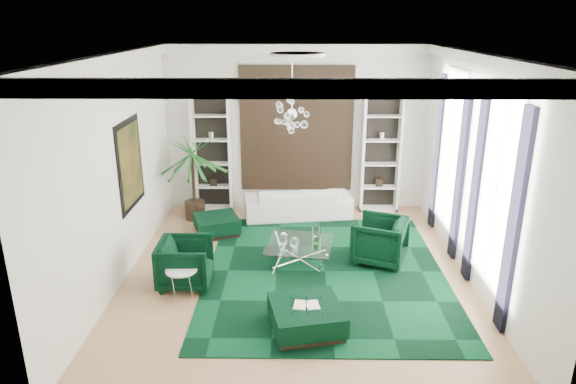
{
  "coord_description": "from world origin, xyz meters",
  "views": [
    {
      "loc": [
        -0.05,
        -8.2,
        4.3
      ],
      "look_at": [
        -0.16,
        0.5,
        1.37
      ],
      "focal_mm": 32.0,
      "sensor_mm": 36.0,
      "label": 1
    }
  ],
  "objects_px": {
    "coffee_table": "(300,253)",
    "palm": "(192,166)",
    "armchair_right": "(380,240)",
    "armchair_left": "(185,263)",
    "sofa": "(298,202)",
    "ottoman_front": "(306,317)",
    "side_table": "(182,284)",
    "ottoman_side": "(217,225)"
  },
  "relations": [
    {
      "from": "sofa",
      "to": "palm",
      "type": "xyz_separation_m",
      "value": [
        -2.33,
        -0.17,
        0.89
      ]
    },
    {
      "from": "armchair_right",
      "to": "palm",
      "type": "height_order",
      "value": "palm"
    },
    {
      "from": "armchair_right",
      "to": "coffee_table",
      "type": "relative_size",
      "value": 0.79
    },
    {
      "from": "sofa",
      "to": "palm",
      "type": "bearing_deg",
      "value": -3.9
    },
    {
      "from": "ottoman_side",
      "to": "ottoman_front",
      "type": "bearing_deg",
      "value": -62.85
    },
    {
      "from": "ottoman_front",
      "to": "side_table",
      "type": "distance_m",
      "value": 2.18
    },
    {
      "from": "sofa",
      "to": "armchair_right",
      "type": "xyz_separation_m",
      "value": [
        1.5,
        -2.31,
        0.08
      ]
    },
    {
      "from": "sofa",
      "to": "ottoman_front",
      "type": "xyz_separation_m",
      "value": [
        0.1,
        -4.55,
        -0.15
      ]
    },
    {
      "from": "coffee_table",
      "to": "palm",
      "type": "relative_size",
      "value": 0.48
    },
    {
      "from": "armchair_right",
      "to": "palm",
      "type": "bearing_deg",
      "value": -97.39
    },
    {
      "from": "side_table",
      "to": "palm",
      "type": "bearing_deg",
      "value": 97.17
    },
    {
      "from": "coffee_table",
      "to": "palm",
      "type": "distance_m",
      "value": 3.4
    },
    {
      "from": "armchair_right",
      "to": "side_table",
      "type": "xyz_separation_m",
      "value": [
        -3.4,
        -1.35,
        -0.18
      ]
    },
    {
      "from": "ottoman_side",
      "to": "ottoman_front",
      "type": "relative_size",
      "value": 0.86
    },
    {
      "from": "sofa",
      "to": "armchair_right",
      "type": "distance_m",
      "value": 2.76
    },
    {
      "from": "ottoman_front",
      "to": "coffee_table",
      "type": "bearing_deg",
      "value": 92.1
    },
    {
      "from": "palm",
      "to": "sofa",
      "type": "bearing_deg",
      "value": 4.24
    },
    {
      "from": "armchair_right",
      "to": "sofa",
      "type": "bearing_deg",
      "value": -125.17
    },
    {
      "from": "armchair_left",
      "to": "armchair_right",
      "type": "relative_size",
      "value": 0.95
    },
    {
      "from": "sofa",
      "to": "ottoman_side",
      "type": "xyz_separation_m",
      "value": [
        -1.71,
        -1.02,
        -0.16
      ]
    },
    {
      "from": "ottoman_side",
      "to": "sofa",
      "type": "bearing_deg",
      "value": 30.81
    },
    {
      "from": "armchair_left",
      "to": "ottoman_front",
      "type": "height_order",
      "value": "armchair_left"
    },
    {
      "from": "coffee_table",
      "to": "sofa",
      "type": "bearing_deg",
      "value": 90.48
    },
    {
      "from": "armchair_left",
      "to": "palm",
      "type": "height_order",
      "value": "palm"
    },
    {
      "from": "armchair_right",
      "to": "side_table",
      "type": "relative_size",
      "value": 1.84
    },
    {
      "from": "armchair_right",
      "to": "armchair_left",
      "type": "bearing_deg",
      "value": -53.16
    },
    {
      "from": "sofa",
      "to": "armchair_left",
      "type": "xyz_separation_m",
      "value": [
        -1.92,
        -3.23,
        0.05
      ]
    },
    {
      "from": "armchair_left",
      "to": "palm",
      "type": "bearing_deg",
      "value": 6.58
    },
    {
      "from": "armchair_right",
      "to": "ottoman_front",
      "type": "height_order",
      "value": "armchair_right"
    },
    {
      "from": "side_table",
      "to": "ottoman_front",
      "type": "bearing_deg",
      "value": -24.3
    },
    {
      "from": "coffee_table",
      "to": "ottoman_front",
      "type": "xyz_separation_m",
      "value": [
        0.08,
        -2.15,
        -0.0
      ]
    },
    {
      "from": "sofa",
      "to": "ottoman_front",
      "type": "height_order",
      "value": "sofa"
    },
    {
      "from": "sofa",
      "to": "ottoman_front",
      "type": "bearing_deg",
      "value": 83.11
    },
    {
      "from": "ottoman_front",
      "to": "palm",
      "type": "distance_m",
      "value": 5.12
    },
    {
      "from": "armchair_left",
      "to": "palm",
      "type": "distance_m",
      "value": 3.2
    },
    {
      "from": "armchair_left",
      "to": "side_table",
      "type": "distance_m",
      "value": 0.45
    },
    {
      "from": "coffee_table",
      "to": "armchair_right",
      "type": "bearing_deg",
      "value": 3.88
    },
    {
      "from": "side_table",
      "to": "armchair_right",
      "type": "bearing_deg",
      "value": 21.64
    },
    {
      "from": "sofa",
      "to": "palm",
      "type": "height_order",
      "value": "palm"
    },
    {
      "from": "coffee_table",
      "to": "ottoman_front",
      "type": "bearing_deg",
      "value": -87.9
    },
    {
      "from": "ottoman_side",
      "to": "side_table",
      "type": "distance_m",
      "value": 2.64
    },
    {
      "from": "armchair_right",
      "to": "ottoman_side",
      "type": "xyz_separation_m",
      "value": [
        -3.22,
        1.29,
        -0.24
      ]
    }
  ]
}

